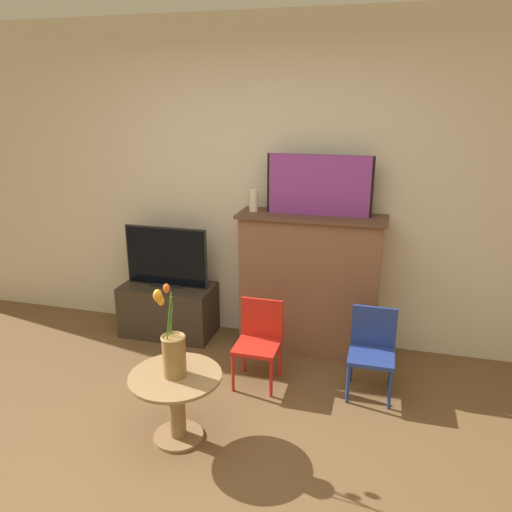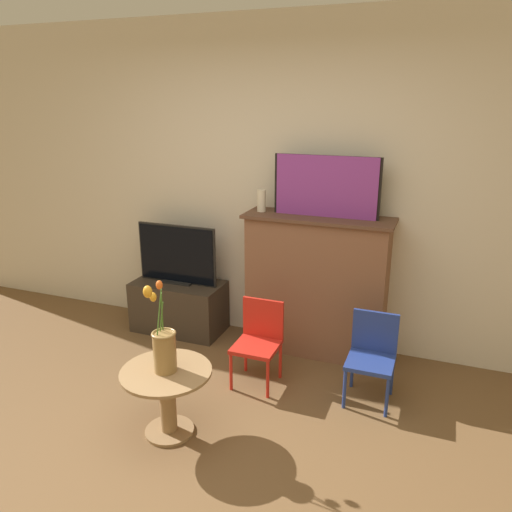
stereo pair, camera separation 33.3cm
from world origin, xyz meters
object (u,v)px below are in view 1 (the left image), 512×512
at_px(painting, 319,185).
at_px(chair_red, 259,338).
at_px(chair_blue, 372,347).
at_px(tv_monitor, 166,258).
at_px(vase_tulips, 173,351).

distance_m(painting, chair_red, 1.26).
distance_m(painting, chair_blue, 1.29).
relative_size(tv_monitor, chair_blue, 1.20).
bearing_deg(painting, tv_monitor, -177.39).
bearing_deg(vase_tulips, chair_red, 67.76).
height_order(tv_monitor, chair_blue, tv_monitor).
relative_size(chair_blue, vase_tulips, 1.09).
height_order(tv_monitor, vase_tulips, vase_tulips).
bearing_deg(chair_red, tv_monitor, 150.51).
relative_size(painting, chair_red, 1.33).
bearing_deg(tv_monitor, chair_blue, -15.10).
xyz_separation_m(chair_red, vase_tulips, (-0.32, -0.79, 0.26)).
xyz_separation_m(chair_red, chair_blue, (0.82, 0.07, 0.00)).
relative_size(painting, vase_tulips, 1.44).
distance_m(chair_red, chair_blue, 0.82).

